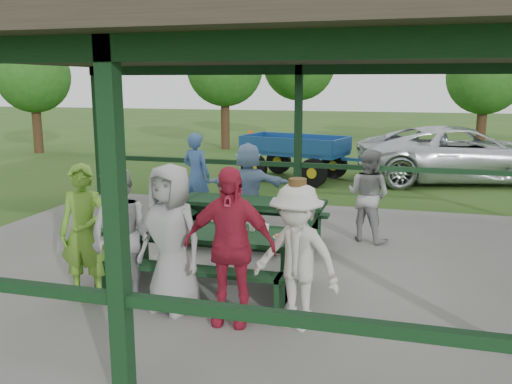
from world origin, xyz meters
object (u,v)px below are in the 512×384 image
(pickup_truck, at_px, (461,154))
(farm_trailer, at_px, (295,156))
(picnic_table_near, at_px, (202,251))
(contestant_grey_mid, at_px, (171,239))
(spectator_blue, at_px, (196,175))
(spectator_grey, at_px, (368,195))
(contestant_red, at_px, (229,246))
(spectator_lblue, at_px, (248,187))
(contestant_green, at_px, (84,233))
(contestant_white_fedora, at_px, (296,257))
(picnic_table_far, at_px, (252,217))
(contestant_grey_left, at_px, (121,238))

(pickup_truck, height_order, farm_trailer, pickup_truck)
(picnic_table_near, xyz_separation_m, farm_trailer, (-0.52, 8.69, 0.10))
(contestant_grey_mid, bearing_deg, spectator_blue, 123.25)
(spectator_grey, distance_m, farm_trailer, 6.44)
(contestant_red, height_order, spectator_lblue, contestant_red)
(contestant_green, distance_m, pickup_truck, 11.59)
(contestant_white_fedora, bearing_deg, pickup_truck, 94.80)
(contestant_grey_mid, bearing_deg, contestant_green, -165.86)
(contestant_green, xyz_separation_m, farm_trailer, (0.71, 9.47, -0.28))
(picnic_table_far, xyz_separation_m, contestant_green, (-1.33, -2.78, 0.38))
(contestant_white_fedora, relative_size, spectator_grey, 1.06)
(picnic_table_far, distance_m, contestant_grey_mid, 2.84)
(spectator_lblue, xyz_separation_m, spectator_blue, (-1.28, 0.72, 0.04))
(picnic_table_far, relative_size, farm_trailer, 0.61)
(picnic_table_far, xyz_separation_m, contestant_white_fedora, (1.31, -2.87, 0.34))
(picnic_table_far, height_order, contestant_white_fedora, contestant_white_fedora)
(contestant_red, height_order, farm_trailer, contestant_red)
(farm_trailer, bearing_deg, contestant_grey_mid, -73.07)
(picnic_table_near, xyz_separation_m, contestant_grey_mid, (-0.07, -0.81, 0.40))
(picnic_table_near, relative_size, picnic_table_far, 1.12)
(contestant_grey_mid, bearing_deg, picnic_table_far, 101.75)
(contestant_grey_mid, bearing_deg, spectator_grey, 75.78)
(contestant_green, xyz_separation_m, spectator_blue, (-0.25, 4.31, -0.01))
(contestant_grey_left, relative_size, farm_trailer, 0.43)
(pickup_truck, bearing_deg, contestant_green, 138.78)
(contestant_grey_left, xyz_separation_m, contestant_red, (1.39, -0.12, 0.05))
(picnic_table_far, relative_size, spectator_grey, 1.53)
(spectator_grey, bearing_deg, picnic_table_near, 77.85)
(spectator_blue, xyz_separation_m, pickup_truck, (5.47, 6.04, -0.17))
(contestant_red, relative_size, spectator_grey, 1.13)
(spectator_lblue, xyz_separation_m, pickup_truck, (4.19, 6.75, -0.13))
(picnic_table_near, relative_size, contestant_red, 1.51)
(picnic_table_near, distance_m, contestant_grey_left, 1.14)
(spectator_lblue, bearing_deg, pickup_truck, -135.63)
(contestant_grey_left, xyz_separation_m, spectator_grey, (2.65, 3.55, -0.06))
(contestant_green, xyz_separation_m, contestant_grey_left, (0.51, -0.03, -0.01))
(contestant_grey_left, xyz_separation_m, contestant_white_fedora, (2.13, -0.06, -0.03))
(contestant_red, height_order, pickup_truck, contestant_red)
(spectator_grey, relative_size, pickup_truck, 0.28)
(picnic_table_near, height_order, contestant_white_fedora, contestant_white_fedora)
(contestant_grey_left, xyz_separation_m, farm_trailer, (0.19, 9.50, -0.27))
(spectator_grey, bearing_deg, contestant_red, 94.29)
(contestant_grey_left, bearing_deg, contestant_grey_mid, 10.10)
(contestant_grey_left, bearing_deg, contestant_red, 4.37)
(contestant_grey_mid, distance_m, spectator_grey, 4.06)
(contestant_green, bearing_deg, spectator_lblue, 64.16)
(contestant_red, height_order, contestant_white_fedora, contestant_red)
(contestant_red, distance_m, spectator_blue, 4.96)
(picnic_table_near, height_order, pickup_truck, pickup_truck)
(picnic_table_near, distance_m, farm_trailer, 8.70)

